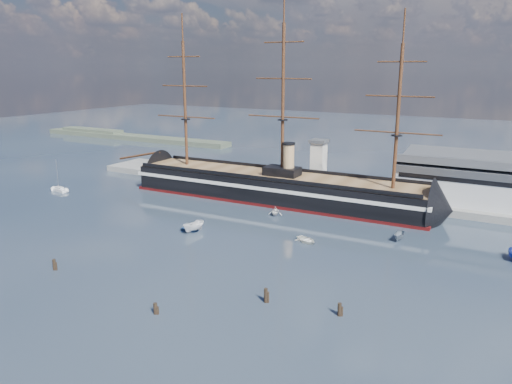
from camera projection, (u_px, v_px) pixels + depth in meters
The scene contains 15 objects.
ground at pixel (257, 221), 127.63m from camera, with size 600.00×600.00×0.00m, color #1F2C3E.
quay at pixel (342, 195), 153.37m from camera, with size 180.00×18.00×2.00m, color slate.
quay_tower at pixel (318, 163), 151.75m from camera, with size 5.00×5.00×15.00m.
shoreline at pixel (120, 136), 273.51m from camera, with size 120.00×10.00×4.00m.
warship at pixel (270, 186), 146.73m from camera, with size 113.01×17.76×53.94m.
sailboat at pixel (60, 189), 157.60m from camera, with size 6.63×3.11×10.21m.
motorboat_a at pixel (194, 232), 119.16m from camera, with size 7.43×2.72×2.97m, color white.
motorboat_b at pixel (190, 231), 119.45m from camera, with size 2.91×1.17×1.36m, color navy.
motorboat_c at pixel (399, 240), 113.39m from camera, with size 5.69×2.09×2.27m, color slate.
motorboat_d at pixel (275, 215), 132.54m from camera, with size 6.84×2.97×2.51m, color silver.
motorboat_e at pixel (306, 242), 112.07m from camera, with size 3.38×1.35×1.58m, color white.
piling_near_left at pixel (55, 270), 96.80m from camera, with size 0.64×0.64×2.92m, color black.
piling_near_mid at pixel (156, 314), 79.63m from camera, with size 0.64×0.64×2.59m, color black.
piling_near_right at pixel (266, 302), 83.56m from camera, with size 0.64×0.64×3.22m, color black.
piling_far_right at pixel (339, 316), 79.06m from camera, with size 0.64×0.64×2.87m, color black.
Camera 1 is at (59.17, -66.61, 38.43)m, focal length 35.00 mm.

